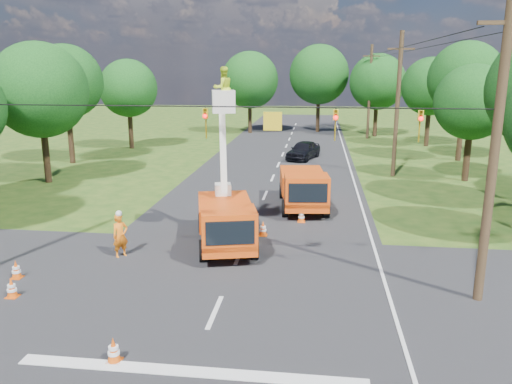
# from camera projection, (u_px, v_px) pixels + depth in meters

# --- Properties ---
(ground) EXTENTS (140.00, 140.00, 0.00)m
(ground) POSITION_uv_depth(u_px,v_px,m) (273.00, 179.00, 34.97)
(ground) COLOR #234815
(ground) RESTS_ON ground
(road_main) EXTENTS (12.00, 100.00, 0.06)m
(road_main) POSITION_uv_depth(u_px,v_px,m) (273.00, 179.00, 34.97)
(road_main) COLOR black
(road_main) RESTS_ON ground
(road_cross) EXTENTS (56.00, 10.00, 0.07)m
(road_cross) POSITION_uv_depth(u_px,v_px,m) (226.00, 287.00, 17.63)
(road_cross) COLOR black
(road_cross) RESTS_ON ground
(stop_bar) EXTENTS (9.00, 0.45, 0.02)m
(stop_bar) POSITION_uv_depth(u_px,v_px,m) (189.00, 373.00, 12.62)
(stop_bar) COLOR silver
(stop_bar) RESTS_ON ground
(edge_line) EXTENTS (0.12, 90.00, 0.02)m
(edge_line) POSITION_uv_depth(u_px,v_px,m) (354.00, 181.00, 34.30)
(edge_line) COLOR silver
(edge_line) RESTS_ON ground
(bucket_truck) EXTENTS (3.48, 6.17, 7.58)m
(bucket_truck) POSITION_uv_depth(u_px,v_px,m) (226.00, 210.00, 21.32)
(bucket_truck) COLOR #E34210
(bucket_truck) RESTS_ON ground
(second_truck) EXTENTS (2.94, 6.27, 2.27)m
(second_truck) POSITION_uv_depth(u_px,v_px,m) (303.00, 187.00, 27.25)
(second_truck) COLOR #E34210
(second_truck) RESTS_ON ground
(ground_worker) EXTENTS (0.77, 0.79, 1.83)m
(ground_worker) POSITION_uv_depth(u_px,v_px,m) (120.00, 236.00, 20.19)
(ground_worker) COLOR orange
(ground_worker) RESTS_ON ground
(distant_car) EXTENTS (3.18, 4.90, 1.55)m
(distant_car) POSITION_uv_depth(u_px,v_px,m) (303.00, 150.00, 42.28)
(distant_car) COLOR black
(distant_car) RESTS_ON ground
(traffic_cone_0) EXTENTS (0.38, 0.38, 0.71)m
(traffic_cone_0) POSITION_uv_depth(u_px,v_px,m) (114.00, 350.00, 12.99)
(traffic_cone_0) COLOR #DB4E0B
(traffic_cone_0) RESTS_ON ground
(traffic_cone_2) EXTENTS (0.38, 0.38, 0.71)m
(traffic_cone_2) POSITION_uv_depth(u_px,v_px,m) (263.00, 229.00, 22.87)
(traffic_cone_2) COLOR #DB4E0B
(traffic_cone_2) RESTS_ON ground
(traffic_cone_3) EXTENTS (0.38, 0.38, 0.71)m
(traffic_cone_3) POSITION_uv_depth(u_px,v_px,m) (301.00, 216.00, 24.89)
(traffic_cone_3) COLOR #DB4E0B
(traffic_cone_3) RESTS_ON ground
(traffic_cone_4) EXTENTS (0.38, 0.38, 0.71)m
(traffic_cone_4) POSITION_uv_depth(u_px,v_px,m) (12.00, 288.00, 16.69)
(traffic_cone_4) COLOR #DB4E0B
(traffic_cone_4) RESTS_ON ground
(traffic_cone_5) EXTENTS (0.38, 0.38, 0.71)m
(traffic_cone_5) POSITION_uv_depth(u_px,v_px,m) (16.00, 270.00, 18.20)
(traffic_cone_5) COLOR #DB4E0B
(traffic_cone_5) RESTS_ON ground
(pole_right_near) EXTENTS (1.80, 0.30, 10.00)m
(pole_right_near) POSITION_uv_depth(u_px,v_px,m) (495.00, 148.00, 15.39)
(pole_right_near) COLOR #4C3823
(pole_right_near) RESTS_ON ground
(pole_right_mid) EXTENTS (1.80, 0.30, 10.00)m
(pole_right_mid) POSITION_uv_depth(u_px,v_px,m) (397.00, 104.00, 34.65)
(pole_right_mid) COLOR #4C3823
(pole_right_mid) RESTS_ON ground
(pole_right_far) EXTENTS (1.80, 0.30, 10.00)m
(pole_right_far) POSITION_uv_depth(u_px,v_px,m) (370.00, 91.00, 53.92)
(pole_right_far) COLOR #4C3823
(pole_right_far) RESTS_ON ground
(signal_span) EXTENTS (18.00, 0.29, 1.07)m
(signal_span) POSITION_uv_depth(u_px,v_px,m) (292.00, 121.00, 15.95)
(signal_span) COLOR black
(signal_span) RESTS_ON ground
(tree_left_d) EXTENTS (6.20, 6.20, 9.24)m
(tree_left_d) POSITION_uv_depth(u_px,v_px,m) (40.00, 90.00, 32.40)
(tree_left_d) COLOR #382616
(tree_left_d) RESTS_ON ground
(tree_left_e) EXTENTS (5.80, 5.80, 9.41)m
(tree_left_e) POSITION_uv_depth(u_px,v_px,m) (66.00, 82.00, 39.27)
(tree_left_e) COLOR #382616
(tree_left_e) RESTS_ON ground
(tree_left_f) EXTENTS (5.40, 5.40, 8.40)m
(tree_left_f) POSITION_uv_depth(u_px,v_px,m) (128.00, 88.00, 46.93)
(tree_left_f) COLOR #382616
(tree_left_f) RESTS_ON ground
(tree_right_c) EXTENTS (5.00, 5.00, 7.83)m
(tree_right_c) POSITION_uv_depth(u_px,v_px,m) (473.00, 102.00, 33.08)
(tree_right_c) COLOR #382616
(tree_right_c) RESTS_ON ground
(tree_right_d) EXTENTS (6.00, 6.00, 9.70)m
(tree_right_d) POSITION_uv_depth(u_px,v_px,m) (466.00, 79.00, 40.26)
(tree_right_d) COLOR #382616
(tree_right_d) RESTS_ON ground
(tree_right_e) EXTENTS (5.60, 5.60, 8.63)m
(tree_right_e) POSITION_uv_depth(u_px,v_px,m) (431.00, 86.00, 48.30)
(tree_right_e) COLOR #382616
(tree_right_e) RESTS_ON ground
(tree_far_a) EXTENTS (6.60, 6.60, 9.50)m
(tree_far_a) POSITION_uv_depth(u_px,v_px,m) (250.00, 80.00, 58.16)
(tree_far_a) COLOR #382616
(tree_far_a) RESTS_ON ground
(tree_far_b) EXTENTS (7.00, 7.00, 10.32)m
(tree_far_b) POSITION_uv_depth(u_px,v_px,m) (319.00, 75.00, 58.98)
(tree_far_b) COLOR #382616
(tree_far_b) RESTS_ON ground
(tree_far_c) EXTENTS (6.20, 6.20, 9.18)m
(tree_far_c) POSITION_uv_depth(u_px,v_px,m) (378.00, 82.00, 55.49)
(tree_far_c) COLOR #382616
(tree_far_c) RESTS_ON ground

